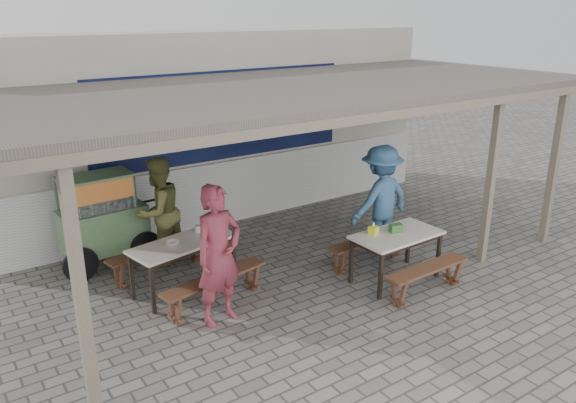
# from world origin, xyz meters

# --- Properties ---
(ground) EXTENTS (60.00, 60.00, 0.00)m
(ground) POSITION_xyz_m (0.00, 0.00, 0.00)
(ground) COLOR slate
(ground) RESTS_ON ground
(back_wall) EXTENTS (9.00, 1.28, 3.50)m
(back_wall) POSITION_xyz_m (-0.00, 3.58, 1.72)
(back_wall) COLOR beige
(back_wall) RESTS_ON ground
(warung_roof) EXTENTS (9.00, 4.21, 2.81)m
(warung_roof) POSITION_xyz_m (0.02, 0.90, 2.71)
(warung_roof) COLOR #5A524D
(warung_roof) RESTS_ON ground
(table_left) EXTENTS (1.62, 0.93, 0.75)m
(table_left) POSITION_xyz_m (-2.04, 0.89, 0.67)
(table_left) COLOR silver
(table_left) RESTS_ON ground
(bench_left_street) EXTENTS (1.65, 0.58, 0.45)m
(bench_left_street) POSITION_xyz_m (-1.91, 0.19, 0.34)
(bench_left_street) COLOR brown
(bench_left_street) RESTS_ON ground
(bench_left_wall) EXTENTS (1.65, 0.58, 0.45)m
(bench_left_wall) POSITION_xyz_m (-2.18, 1.58, 0.34)
(bench_left_wall) COLOR brown
(bench_left_wall) RESTS_ON ground
(table_right) EXTENTS (1.35, 0.76, 0.75)m
(table_right) POSITION_xyz_m (0.69, -0.60, 0.67)
(table_right) COLOR silver
(table_right) RESTS_ON ground
(bench_right_street) EXTENTS (1.44, 0.31, 0.45)m
(bench_right_street) POSITION_xyz_m (0.71, -1.21, 0.34)
(bench_right_street) COLOR brown
(bench_right_street) RESTS_ON ground
(bench_right_wall) EXTENTS (1.44, 0.31, 0.45)m
(bench_right_wall) POSITION_xyz_m (0.68, 0.01, 0.34)
(bench_right_wall) COLOR brown
(bench_right_wall) RESTS_ON ground
(vendor_cart) EXTENTS (1.86, 0.80, 1.49)m
(vendor_cart) POSITION_xyz_m (-2.73, 2.39, 0.81)
(vendor_cart) COLOR #628D5E
(vendor_cart) RESTS_ON ground
(patron_street_side) EXTENTS (0.75, 0.56, 1.86)m
(patron_street_side) POSITION_xyz_m (-2.01, -0.16, 0.93)
(patron_street_side) COLOR maroon
(patron_street_side) RESTS_ON ground
(patron_wall_side) EXTENTS (1.03, 0.93, 1.74)m
(patron_wall_side) POSITION_xyz_m (-1.97, 1.93, 0.87)
(patron_wall_side) COLOR brown
(patron_wall_side) RESTS_ON ground
(patron_right_table) EXTENTS (1.21, 0.74, 1.82)m
(patron_right_table) POSITION_xyz_m (1.24, 0.34, 0.91)
(patron_right_table) COLOR teal
(patron_right_table) RESTS_ON ground
(tissue_box) EXTENTS (0.15, 0.15, 0.12)m
(tissue_box) POSITION_xyz_m (0.39, -0.41, 0.81)
(tissue_box) COLOR yellow
(tissue_box) RESTS_ON table_right
(donation_box) EXTENTS (0.21, 0.17, 0.12)m
(donation_box) POSITION_xyz_m (0.72, -0.54, 0.81)
(donation_box) COLOR #346B2F
(donation_box) RESTS_ON table_right
(condiment_jar) EXTENTS (0.09, 0.09, 0.10)m
(condiment_jar) POSITION_xyz_m (-1.70, 1.10, 0.80)
(condiment_jar) COLOR beige
(condiment_jar) RESTS_ON table_left
(condiment_bowl) EXTENTS (0.22, 0.22, 0.04)m
(condiment_bowl) POSITION_xyz_m (-2.20, 0.89, 0.77)
(condiment_bowl) COLOR silver
(condiment_bowl) RESTS_ON table_left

